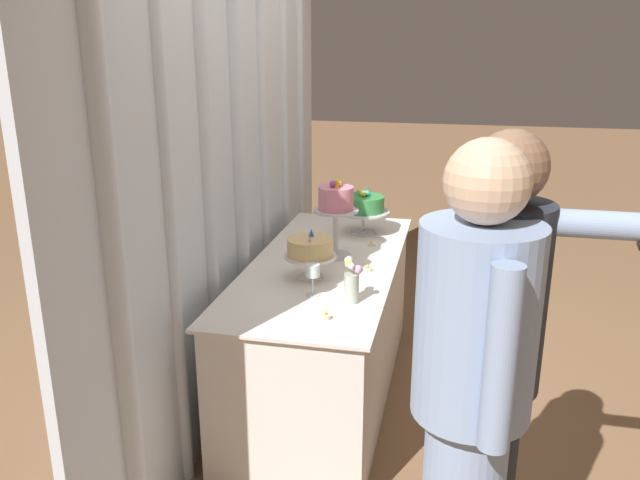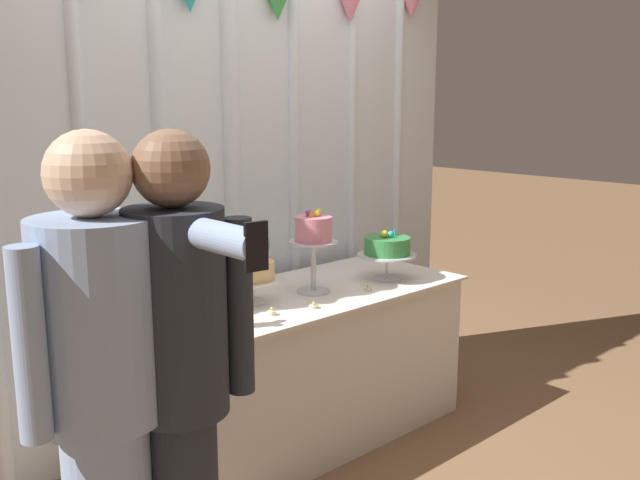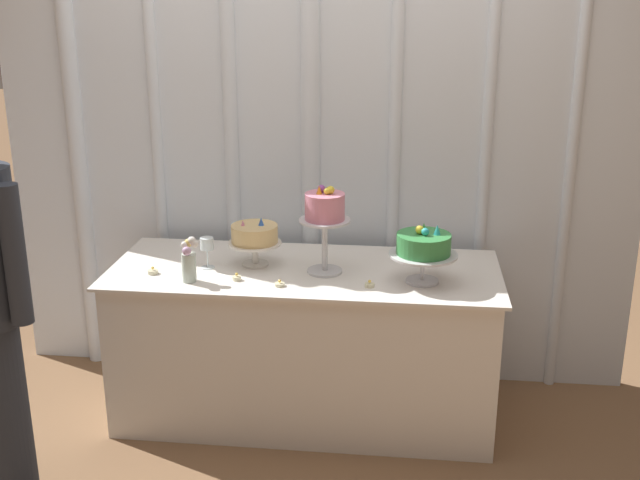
# 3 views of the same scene
# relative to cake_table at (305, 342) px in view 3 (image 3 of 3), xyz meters

# --- Properties ---
(ground_plane) EXTENTS (24.00, 24.00, 0.00)m
(ground_plane) POSITION_rel_cake_table_xyz_m (0.00, -0.10, -0.39)
(ground_plane) COLOR #846042
(draped_curtain) EXTENTS (3.28, 0.15, 2.53)m
(draped_curtain) POSITION_rel_cake_table_xyz_m (-0.05, 0.47, 0.91)
(draped_curtain) COLOR silver
(draped_curtain) RESTS_ON ground_plane
(cake_table) EXTENTS (1.84, 0.74, 0.77)m
(cake_table) POSITION_rel_cake_table_xyz_m (0.00, 0.00, 0.00)
(cake_table) COLOR white
(cake_table) RESTS_ON ground_plane
(cake_display_leftmost) EXTENTS (0.25, 0.25, 0.24)m
(cake_display_leftmost) POSITION_rel_cake_table_xyz_m (-0.24, 0.02, 0.53)
(cake_display_leftmost) COLOR silver
(cake_display_leftmost) RESTS_ON cake_table
(cake_display_center) EXTENTS (0.24, 0.24, 0.42)m
(cake_display_center) POSITION_rel_cake_table_xyz_m (0.10, -0.04, 0.67)
(cake_display_center) COLOR silver
(cake_display_center) RESTS_ON cake_table
(cake_display_rightmost) EXTENTS (0.31, 0.31, 0.27)m
(cake_display_rightmost) POSITION_rel_cake_table_xyz_m (0.55, -0.12, 0.55)
(cake_display_rightmost) COLOR silver
(cake_display_rightmost) RESTS_ON cake_table
(wine_glass) EXTENTS (0.06, 0.06, 0.15)m
(wine_glass) POSITION_rel_cake_table_xyz_m (-0.46, -0.04, 0.50)
(wine_glass) COLOR silver
(wine_glass) RESTS_ON cake_table
(flower_vase) EXTENTS (0.08, 0.08, 0.21)m
(flower_vase) POSITION_rel_cake_table_xyz_m (-0.49, -0.22, 0.48)
(flower_vase) COLOR #B2C1B2
(flower_vase) RESTS_ON cake_table
(tealight_far_left) EXTENTS (0.05, 0.05, 0.04)m
(tealight_far_left) POSITION_rel_cake_table_xyz_m (-0.69, -0.15, 0.39)
(tealight_far_left) COLOR beige
(tealight_far_left) RESTS_ON cake_table
(tealight_near_left) EXTENTS (0.04, 0.04, 0.04)m
(tealight_near_left) POSITION_rel_cake_table_xyz_m (-0.29, -0.19, 0.40)
(tealight_near_left) COLOR beige
(tealight_near_left) RESTS_ON cake_table
(tealight_near_right) EXTENTS (0.05, 0.05, 0.03)m
(tealight_near_right) POSITION_rel_cake_table_xyz_m (-0.08, -0.24, 0.39)
(tealight_near_right) COLOR beige
(tealight_near_right) RESTS_ON cake_table
(tealight_far_right) EXTENTS (0.04, 0.04, 0.03)m
(tealight_far_right) POSITION_rel_cake_table_xyz_m (0.32, -0.20, 0.39)
(tealight_far_right) COLOR beige
(tealight_far_right) RESTS_ON cake_table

